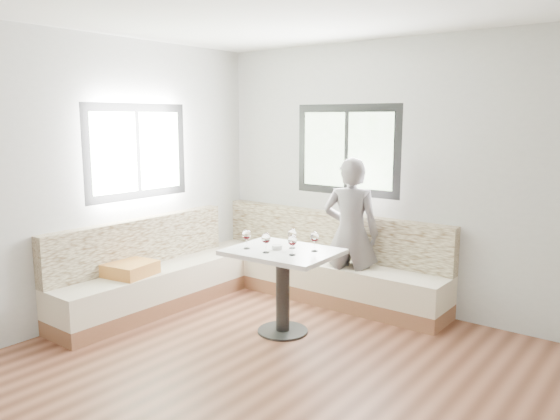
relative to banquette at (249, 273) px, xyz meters
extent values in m
cube|color=brown|center=(1.59, -1.62, -0.33)|extent=(5.00, 5.00, 0.01)
cube|color=#B7B7B2|center=(1.59, 0.88, 1.07)|extent=(5.00, 0.01, 2.80)
cube|color=#B7B7B2|center=(-0.91, -1.62, 1.07)|extent=(0.01, 5.00, 2.80)
cube|color=black|center=(0.69, 0.87, 1.32)|extent=(1.30, 0.02, 1.00)
cube|color=black|center=(-0.90, -0.72, 1.32)|extent=(0.02, 1.30, 1.00)
cube|color=brown|center=(0.54, 0.60, -0.25)|extent=(2.90, 0.55, 0.16)
cube|color=beige|center=(0.54, 0.60, -0.03)|extent=(2.90, 0.55, 0.29)
cube|color=beige|center=(0.54, 0.81, 0.37)|extent=(2.90, 0.14, 0.50)
cube|color=brown|center=(-0.63, -0.80, -0.25)|extent=(0.55, 2.25, 0.16)
cube|color=beige|center=(-0.63, -0.80, -0.03)|extent=(0.55, 2.25, 0.29)
cube|color=beige|center=(-0.84, -0.80, 0.37)|extent=(0.14, 2.25, 0.50)
cube|color=#CC8246|center=(-0.62, -1.10, 0.18)|extent=(0.50, 0.50, 0.13)
cylinder|color=black|center=(0.82, -0.45, -0.32)|extent=(0.47, 0.47, 0.02)
cylinder|color=black|center=(0.82, -0.45, 0.05)|extent=(0.13, 0.13, 0.76)
cube|color=white|center=(0.82, -0.45, 0.44)|extent=(1.01, 0.81, 0.04)
imported|color=#635D5E|center=(0.96, 0.54, 0.47)|extent=(0.68, 0.56, 1.61)
cylinder|color=white|center=(0.76, -0.47, 0.49)|extent=(0.10, 0.10, 0.04)
sphere|color=black|center=(0.78, -0.46, 0.50)|extent=(0.02, 0.02, 0.02)
sphere|color=black|center=(0.75, -0.46, 0.50)|extent=(0.02, 0.02, 0.02)
sphere|color=black|center=(0.77, -0.48, 0.50)|extent=(0.02, 0.02, 0.02)
cylinder|color=white|center=(0.53, -0.62, 0.47)|extent=(0.06, 0.06, 0.01)
cylinder|color=white|center=(0.53, -0.62, 0.51)|extent=(0.01, 0.01, 0.08)
ellipsoid|color=white|center=(0.53, -0.62, 0.60)|extent=(0.08, 0.08, 0.10)
cylinder|color=#470206|center=(0.53, -0.62, 0.58)|extent=(0.06, 0.06, 0.02)
cylinder|color=white|center=(0.76, -0.63, 0.47)|extent=(0.06, 0.06, 0.01)
cylinder|color=white|center=(0.76, -0.63, 0.51)|extent=(0.01, 0.01, 0.08)
ellipsoid|color=white|center=(0.76, -0.63, 0.60)|extent=(0.08, 0.08, 0.10)
cylinder|color=#470206|center=(0.76, -0.63, 0.58)|extent=(0.06, 0.06, 0.02)
cylinder|color=white|center=(1.00, -0.56, 0.47)|extent=(0.06, 0.06, 0.01)
cylinder|color=white|center=(1.00, -0.56, 0.51)|extent=(0.01, 0.01, 0.08)
ellipsoid|color=white|center=(1.00, -0.56, 0.60)|extent=(0.08, 0.08, 0.10)
cylinder|color=#470206|center=(1.00, -0.56, 0.58)|extent=(0.06, 0.06, 0.02)
cylinder|color=white|center=(0.85, -0.35, 0.47)|extent=(0.06, 0.06, 0.01)
cylinder|color=white|center=(0.85, -0.35, 0.51)|extent=(0.01, 0.01, 0.08)
ellipsoid|color=white|center=(0.85, -0.35, 0.60)|extent=(0.08, 0.08, 0.10)
cylinder|color=#470206|center=(0.85, -0.35, 0.58)|extent=(0.06, 0.06, 0.02)
cylinder|color=white|center=(1.08, -0.32, 0.47)|extent=(0.06, 0.06, 0.01)
cylinder|color=white|center=(1.08, -0.32, 0.51)|extent=(0.01, 0.01, 0.08)
ellipsoid|color=white|center=(1.08, -0.32, 0.60)|extent=(0.08, 0.08, 0.10)
cylinder|color=#470206|center=(1.08, -0.32, 0.58)|extent=(0.06, 0.06, 0.02)
camera|label=1|loc=(3.80, -4.33, 1.67)|focal=35.00mm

